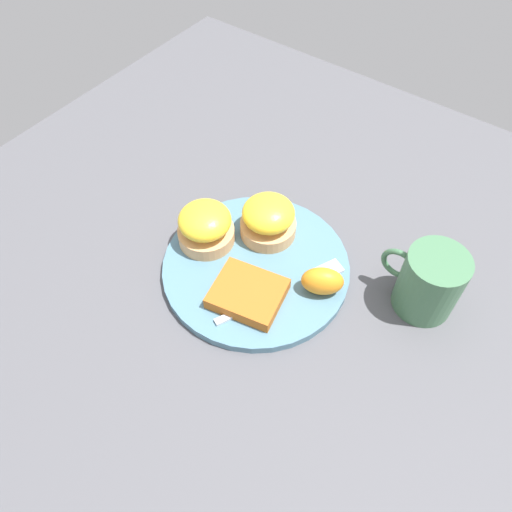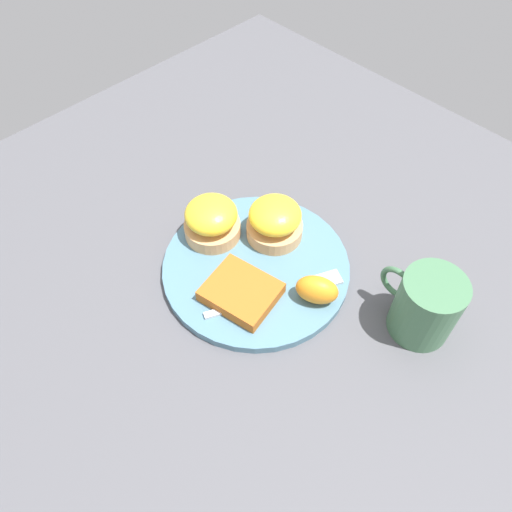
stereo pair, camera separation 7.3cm
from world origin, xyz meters
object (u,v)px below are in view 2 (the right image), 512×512
object	(u,v)px
fork	(283,293)
sandwich_benedict_right	(212,220)
sandwich_benedict_left	(275,221)
hashbrown_patty	(241,292)
cup	(426,306)
orange_wedge	(317,290)

from	to	relation	value
fork	sandwich_benedict_right	bearing A→B (deg)	-0.97
sandwich_benedict_left	hashbrown_patty	distance (m)	0.13
fork	cup	distance (m)	0.19
sandwich_benedict_left	orange_wedge	distance (m)	0.13
fork	orange_wedge	bearing A→B (deg)	-144.30
sandwich_benedict_right	cup	size ratio (longest dim) A/B	0.74
sandwich_benedict_right	fork	size ratio (longest dim) A/B	0.45
hashbrown_patty	cup	world-z (taller)	cup
sandwich_benedict_right	cup	world-z (taller)	cup
fork	hashbrown_patty	bearing A→B (deg)	48.89
sandwich_benedict_left	sandwich_benedict_right	bearing A→B (deg)	44.69
sandwich_benedict_left	orange_wedge	size ratio (longest dim) A/B	1.44
hashbrown_patty	cup	distance (m)	0.25
sandwich_benedict_right	orange_wedge	distance (m)	0.19
hashbrown_patty	sandwich_benedict_right	bearing A→B (deg)	-22.61
hashbrown_patty	sandwich_benedict_left	bearing A→B (deg)	-67.84
orange_wedge	hashbrown_patty	bearing A→B (deg)	43.17
sandwich_benedict_right	sandwich_benedict_left	bearing A→B (deg)	-135.31
sandwich_benedict_right	hashbrown_patty	bearing A→B (deg)	157.39
sandwich_benedict_left	sandwich_benedict_right	world-z (taller)	same
cup	sandwich_benedict_left	bearing A→B (deg)	7.31
hashbrown_patty	orange_wedge	xyz separation A→B (m)	(-0.08, -0.07, 0.01)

